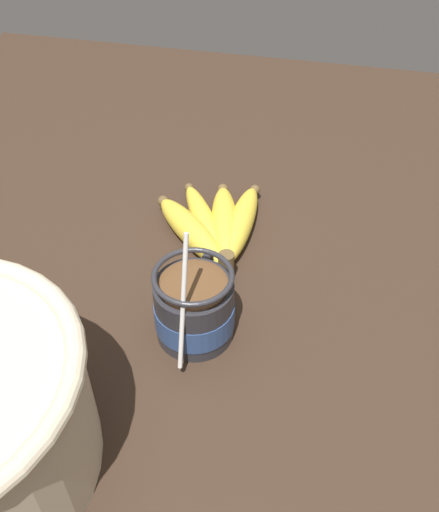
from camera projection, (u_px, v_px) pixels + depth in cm
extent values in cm
cube|color=#332319|center=(226.00, 287.00, 72.71)|extent=(134.31, 134.31, 3.37)
cylinder|color=#28282D|center=(194.00, 310.00, 62.56)|extent=(8.71, 8.71, 7.56)
cylinder|color=navy|center=(195.00, 313.00, 62.99)|extent=(8.91, 8.91, 3.14)
torus|color=#28282D|center=(206.00, 273.00, 65.84)|extent=(5.20, 0.90, 5.20)
cylinder|color=brown|center=(193.00, 285.00, 59.94)|extent=(7.51, 7.51, 0.40)
torus|color=#28282D|center=(193.00, 276.00, 59.06)|extent=(8.71, 8.71, 0.60)
cylinder|color=silver|center=(183.00, 304.00, 56.42)|extent=(5.13, 0.50, 14.68)
ellipsoid|color=silver|center=(192.00, 333.00, 63.00)|extent=(3.00, 2.00, 0.80)
cylinder|color=brown|center=(227.00, 264.00, 69.76)|extent=(2.00, 2.00, 3.00)
ellipsoid|color=gold|center=(243.00, 224.00, 76.84)|extent=(16.28, 3.79, 3.35)
sphere|color=brown|center=(255.00, 190.00, 82.63)|extent=(1.51, 1.51, 1.51)
ellipsoid|color=gold|center=(224.00, 223.00, 76.80)|extent=(16.08, 7.26, 3.54)
sphere|color=brown|center=(223.00, 189.00, 82.59)|extent=(1.59, 1.59, 1.59)
ellipsoid|color=gold|center=(205.00, 223.00, 77.27)|extent=(16.46, 11.16, 2.97)
sphere|color=brown|center=(189.00, 188.00, 83.36)|extent=(1.34, 1.34, 1.34)
ellipsoid|color=gold|center=(191.00, 231.00, 75.65)|extent=(13.32, 13.46, 3.58)
sphere|color=brown|center=(163.00, 201.00, 80.43)|extent=(1.61, 1.61, 1.61)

